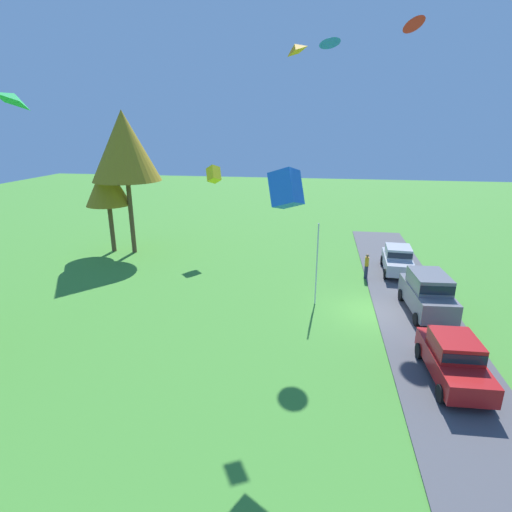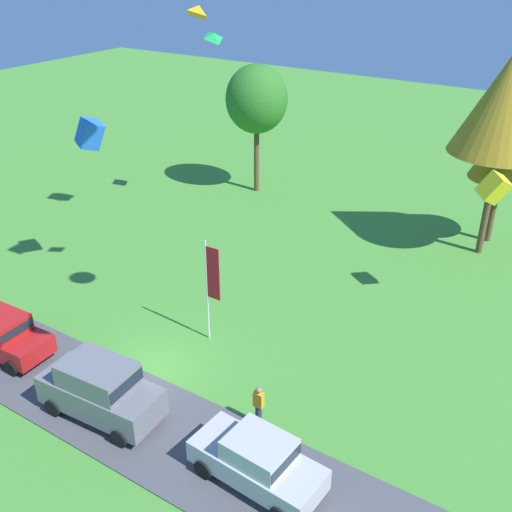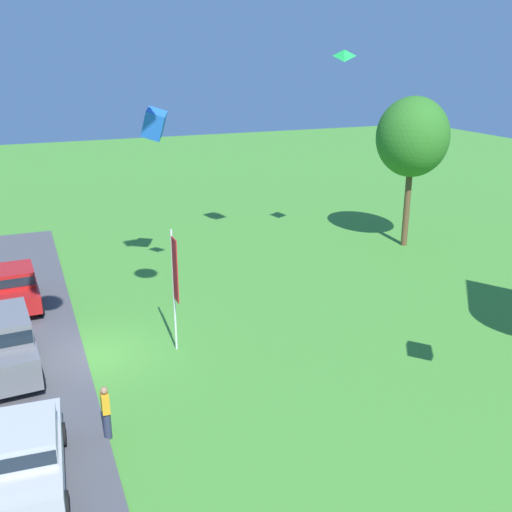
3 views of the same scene
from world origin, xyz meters
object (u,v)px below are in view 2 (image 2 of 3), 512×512
object	(u,v)px
tree_lone_near	(257,100)
flag_banner	(211,280)
tree_far_left	(505,149)
kite_box_mid_center	(494,188)
tree_center_back	(508,102)
kite_diamond_low_drifter	(199,10)
kite_diamond_topmost	(214,36)
person_on_lawn	(259,406)
car_suv_by_flagpole	(100,388)
car_sedan_near_entrance	(258,460)
car_sedan_mid_row	(2,333)
kite_box_near_flag	(90,134)

from	to	relation	value
tree_lone_near	flag_banner	distance (m)	18.11
tree_far_left	kite_box_mid_center	world-z (taller)	tree_far_left
tree_lone_near	kite_box_mid_center	size ratio (longest dim) A/B	7.68
tree_center_back	kite_diamond_low_drifter	bearing A→B (deg)	-123.44
tree_far_left	flag_banner	bearing A→B (deg)	-114.52
tree_lone_near	tree_center_back	xyz separation A→B (m)	(15.58, -1.10, 2.07)
tree_center_back	kite_diamond_low_drifter	world-z (taller)	kite_diamond_low_drifter
kite_diamond_topmost	person_on_lawn	bearing A→B (deg)	-49.79
tree_lone_near	flag_banner	bearing A→B (deg)	-63.25
car_suv_by_flagpole	person_on_lawn	size ratio (longest dim) A/B	2.76
car_suv_by_flagpole	tree_center_back	xyz separation A→B (m)	(8.13, 20.83, 7.09)
tree_lone_near	car_sedan_near_entrance	bearing A→B (deg)	-57.07
person_on_lawn	flag_banner	bearing A→B (deg)	143.46
car_suv_by_flagpole	kite_diamond_topmost	bearing A→B (deg)	112.70
car_suv_by_flagpole	person_on_lawn	bearing A→B (deg)	27.99
kite_diamond_topmost	car_sedan_near_entrance	bearing A→B (deg)	-50.79
car_suv_by_flagpole	kite_box_mid_center	xyz separation A→B (m)	(9.41, 14.28, 4.98)
car_sedan_mid_row	tree_center_back	distance (m)	25.98
car_sedan_mid_row	person_on_lawn	xyz separation A→B (m)	(11.26, 2.25, -0.16)
car_suv_by_flagpole	kite_diamond_topmost	distance (m)	20.89
kite_diamond_low_drifter	person_on_lawn	bearing A→B (deg)	-40.30
car_sedan_near_entrance	tree_lone_near	size ratio (longest dim) A/B	0.52
person_on_lawn	tree_center_back	xyz separation A→B (m)	(3.07, 18.14, 7.51)
kite_diamond_low_drifter	kite_box_mid_center	distance (m)	13.99
flag_banner	kite_box_near_flag	world-z (taller)	kite_box_near_flag
car_sedan_mid_row	car_sedan_near_entrance	world-z (taller)	same
kite_diamond_topmost	kite_box_mid_center	bearing A→B (deg)	-9.85
car_sedan_mid_row	car_suv_by_flagpole	xyz separation A→B (m)	(6.21, -0.44, 0.25)
tree_far_left	flag_banner	size ratio (longest dim) A/B	1.52
car_sedan_mid_row	kite_diamond_low_drifter	world-z (taller)	kite_diamond_low_drifter
tree_center_back	kite_diamond_low_drifter	size ratio (longest dim) A/B	14.88
tree_center_back	tree_far_left	bearing A→B (deg)	89.48
person_on_lawn	kite_box_mid_center	bearing A→B (deg)	69.40
car_suv_by_flagpole	tree_far_left	distance (m)	24.42
car_sedan_near_entrance	tree_center_back	size ratio (longest dim) A/B	0.41
tree_lone_near	person_on_lawn	bearing A→B (deg)	-56.96
car_sedan_mid_row	flag_banner	size ratio (longest dim) A/B	0.93
car_sedan_near_entrance	kite_box_near_flag	world-z (taller)	kite_box_near_flag
car_sedan_mid_row	car_suv_by_flagpole	distance (m)	6.23
kite_diamond_low_drifter	kite_box_near_flag	distance (m)	8.43
tree_far_left	kite_box_mid_center	distance (m)	8.48
person_on_lawn	kite_box_mid_center	xyz separation A→B (m)	(4.36, 11.59, 5.40)
tree_center_back	tree_far_left	xyz separation A→B (m)	(0.02, 1.80, -2.85)
car_suv_by_flagpole	flag_banner	world-z (taller)	flag_banner
kite_box_mid_center	kite_diamond_topmost	xyz separation A→B (m)	(-16.59, 2.88, 4.53)
car_sedan_mid_row	flag_banner	xyz separation A→B (m)	(6.77, 5.58, 2.00)
kite_diamond_low_drifter	tree_far_left	bearing A→B (deg)	59.77
kite_box_near_flag	kite_diamond_topmost	world-z (taller)	kite_diamond_topmost
tree_center_back	person_on_lawn	bearing A→B (deg)	-99.60
flag_banner	kite_box_near_flag	xyz separation A→B (m)	(-7.58, 1.21, 4.69)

